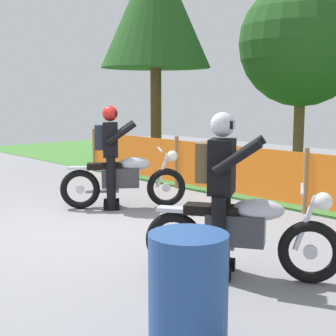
{
  "coord_description": "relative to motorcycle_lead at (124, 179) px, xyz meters",
  "views": [
    {
      "loc": [
        5.77,
        -3.68,
        1.85
      ],
      "look_at": [
        0.92,
        0.65,
        0.9
      ],
      "focal_mm": 53.01,
      "sensor_mm": 36.0,
      "label": 1
    }
  ],
  "objects": [
    {
      "name": "rider_lead",
      "position": [
        -0.13,
        -0.19,
        0.47
      ],
      "size": [
        0.72,
        0.78,
        1.69
      ],
      "rotation": [
        0.0,
        0.0,
        0.95
      ],
      "color": "black",
      "rests_on": "ground"
    },
    {
      "name": "barrier_fence",
      "position": [
        0.75,
        1.87,
        0.06
      ],
      "size": [
        9.05,
        0.08,
        1.05
      ],
      "color": "olive",
      "rests_on": "ground"
    },
    {
      "name": "motorcycle_lead",
      "position": [
        0.0,
        0.0,
        0.0
      ],
      "size": [
        1.3,
        1.76,
        0.98
      ],
      "rotation": [
        0.0,
        0.0,
        0.95
      ],
      "color": "black",
      "rests_on": "ground"
    },
    {
      "name": "ground",
      "position": [
        0.75,
        -1.17,
        -0.49
      ],
      "size": [
        24.0,
        24.0,
        0.02
      ],
      "primitive_type": "cube",
      "color": "gray"
    },
    {
      "name": "tree_near_left",
      "position": [
        -0.96,
        6.48,
        2.71
      ],
      "size": [
        3.26,
        3.26,
        4.83
      ],
      "color": "brown",
      "rests_on": "ground"
    },
    {
      "name": "oil_drum",
      "position": [
        4.08,
        -2.48,
        -0.04
      ],
      "size": [
        0.58,
        0.58,
        0.88
      ],
      "primitive_type": "cylinder",
      "color": "navy",
      "rests_on": "ground"
    },
    {
      "name": "tree_leftmost",
      "position": [
        -3.2,
        3.42,
        3.58
      ],
      "size": [
        2.77,
        2.77,
        5.62
      ],
      "color": "brown",
      "rests_on": "ground"
    },
    {
      "name": "rider_trailing",
      "position": [
        3.18,
        -1.14,
        0.47
      ],
      "size": [
        0.79,
        0.72,
        1.69
      ],
      "rotation": [
        0.0,
        0.0,
        0.58
      ],
      "color": "black",
      "rests_on": "ground"
    },
    {
      "name": "motorcycle_trailing",
      "position": [
        3.36,
        -1.02,
        -0.01
      ],
      "size": [
        1.76,
        1.2,
        0.96
      ],
      "rotation": [
        0.0,
        0.0,
        0.58
      ],
      "color": "black",
      "rests_on": "ground"
    }
  ]
}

